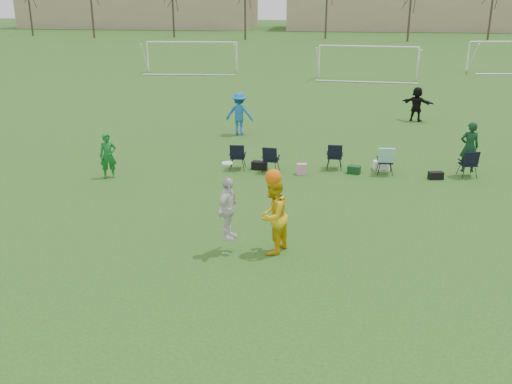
% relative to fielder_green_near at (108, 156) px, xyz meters
% --- Properties ---
extents(ground, '(260.00, 260.00, 0.00)m').
position_rel_fielder_green_near_xyz_m(ground, '(6.08, -5.99, -0.79)').
color(ground, '#254A17').
rests_on(ground, ground).
extents(fielder_green_near, '(0.68, 0.57, 1.59)m').
position_rel_fielder_green_near_xyz_m(fielder_green_near, '(0.00, 0.00, 0.00)').
color(fielder_green_near, '#126A24').
rests_on(fielder_green_near, ground).
extents(fielder_blue, '(1.26, 0.74, 1.93)m').
position_rel_fielder_green_near_xyz_m(fielder_blue, '(3.47, 7.02, 0.17)').
color(fielder_blue, blue).
rests_on(fielder_blue, ground).
extents(fielder_black, '(1.67, 1.14, 1.73)m').
position_rel_fielder_green_near_xyz_m(fielder_black, '(11.84, 11.12, 0.07)').
color(fielder_black, black).
rests_on(fielder_black, ground).
extents(center_contest, '(1.90, 1.23, 2.34)m').
position_rel_fielder_green_near_xyz_m(center_contest, '(6.03, -5.33, 0.26)').
color(center_contest, white).
rests_on(center_contest, ground).
extents(sideline_setup, '(8.87, 1.35, 1.94)m').
position_rel_fielder_green_near_xyz_m(sideline_setup, '(8.91, 1.83, -0.23)').
color(sideline_setup, '#0E331A').
rests_on(sideline_setup, ground).
extents(goal_left, '(7.39, 0.76, 2.46)m').
position_rel_fielder_green_near_xyz_m(goal_left, '(-3.92, 28.01, 1.13)').
color(goal_left, white).
rests_on(goal_left, ground).
extents(goal_mid, '(7.40, 0.63, 2.46)m').
position_rel_fielder_green_near_xyz_m(goal_mid, '(10.08, 26.01, 1.13)').
color(goal_mid, white).
rests_on(goal_mid, ground).
extents(tree_line, '(110.28, 3.28, 11.40)m').
position_rel_fielder_green_near_xyz_m(tree_line, '(6.32, 63.86, 4.30)').
color(tree_line, '#382B21').
rests_on(tree_line, ground).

